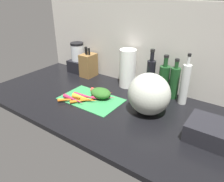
# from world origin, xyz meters

# --- Properties ---
(ground_plane) EXTENTS (1.70, 0.80, 0.03)m
(ground_plane) POSITION_xyz_m (0.00, 0.00, -0.01)
(ground_plane) COLOR black
(wall_back) EXTENTS (1.70, 0.03, 0.60)m
(wall_back) POSITION_xyz_m (0.00, 0.39, 0.30)
(wall_back) COLOR #BCB7AD
(wall_back) RESTS_ON ground_plane
(cutting_board) EXTENTS (0.40, 0.25, 0.01)m
(cutting_board) POSITION_xyz_m (-0.10, -0.03, 0.00)
(cutting_board) COLOR #338C4C
(cutting_board) RESTS_ON ground_plane
(carrot_0) EXTENTS (0.14, 0.06, 0.04)m
(carrot_0) POSITION_xyz_m (-0.13, -0.08, 0.03)
(carrot_0) COLOR orange
(carrot_0) RESTS_ON cutting_board
(carrot_1) EXTENTS (0.16, 0.08, 0.03)m
(carrot_1) POSITION_xyz_m (-0.09, 0.07, 0.03)
(carrot_1) COLOR red
(carrot_1) RESTS_ON cutting_board
(carrot_2) EXTENTS (0.16, 0.07, 0.03)m
(carrot_2) POSITION_xyz_m (-0.13, -0.05, 0.03)
(carrot_2) COLOR #B2264C
(carrot_2) RESTS_ON cutting_board
(carrot_3) EXTENTS (0.13, 0.12, 0.02)m
(carrot_3) POSITION_xyz_m (-0.19, -0.13, 0.02)
(carrot_3) COLOR orange
(carrot_3) RESTS_ON cutting_board
(carrot_4) EXTENTS (0.12, 0.14, 0.02)m
(carrot_4) POSITION_xyz_m (-0.12, -0.09, 0.02)
(carrot_4) COLOR orange
(carrot_4) RESTS_ON cutting_board
(carrot_5) EXTENTS (0.11, 0.06, 0.02)m
(carrot_5) POSITION_xyz_m (-0.09, -0.07, 0.02)
(carrot_5) COLOR orange
(carrot_5) RESTS_ON cutting_board
(carrot_6) EXTENTS (0.14, 0.11, 0.02)m
(carrot_6) POSITION_xyz_m (-0.03, 0.01, 0.02)
(carrot_6) COLOR #B2264C
(carrot_6) RESTS_ON cutting_board
(carrot_7) EXTENTS (0.18, 0.03, 0.03)m
(carrot_7) POSITION_xyz_m (-0.17, -0.12, 0.02)
(carrot_7) COLOR #B2264C
(carrot_7) RESTS_ON cutting_board
(carrot_greens_pile) EXTENTS (0.14, 0.11, 0.06)m
(carrot_greens_pile) POSITION_xyz_m (-0.06, 0.02, 0.04)
(carrot_greens_pile) COLOR #2D6023
(carrot_greens_pile) RESTS_ON cutting_board
(winter_squash) EXTENTS (0.24, 0.23, 0.24)m
(winter_squash) POSITION_xyz_m (0.28, 0.04, 0.12)
(winter_squash) COLOR #B2B7A8
(winter_squash) RESTS_ON ground_plane
(knife_block) EXTENTS (0.10, 0.13, 0.24)m
(knife_block) POSITION_xyz_m (-0.39, 0.28, 0.10)
(knife_block) COLOR brown
(knife_block) RESTS_ON ground_plane
(blender_appliance) EXTENTS (0.14, 0.14, 0.25)m
(blender_appliance) POSITION_xyz_m (-0.53, 0.31, 0.11)
(blender_appliance) COLOR black
(blender_appliance) RESTS_ON ground_plane
(paper_towel_roll) EXTENTS (0.12, 0.12, 0.28)m
(paper_towel_roll) POSITION_xyz_m (-0.02, 0.30, 0.14)
(paper_towel_roll) COLOR white
(paper_towel_roll) RESTS_ON ground_plane
(bottle_0) EXTENTS (0.06, 0.06, 0.30)m
(bottle_0) POSITION_xyz_m (0.16, 0.31, 0.12)
(bottle_0) COLOR black
(bottle_0) RESTS_ON ground_plane
(bottle_1) EXTENTS (0.07, 0.07, 0.28)m
(bottle_1) POSITION_xyz_m (0.25, 0.32, 0.11)
(bottle_1) COLOR #19421E
(bottle_1) RESTS_ON ground_plane
(bottle_2) EXTENTS (0.06, 0.06, 0.27)m
(bottle_2) POSITION_xyz_m (0.33, 0.31, 0.11)
(bottle_2) COLOR #19421E
(bottle_2) RESTS_ON ground_plane
(bottle_3) EXTENTS (0.05, 0.05, 0.33)m
(bottle_3) POSITION_xyz_m (0.40, 0.27, 0.13)
(bottle_3) COLOR silver
(bottle_3) RESTS_ON ground_plane
(dish_rack) EXTENTS (0.26, 0.19, 0.09)m
(dish_rack) POSITION_xyz_m (0.65, -0.01, 0.04)
(dish_rack) COLOR black
(dish_rack) RESTS_ON ground_plane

